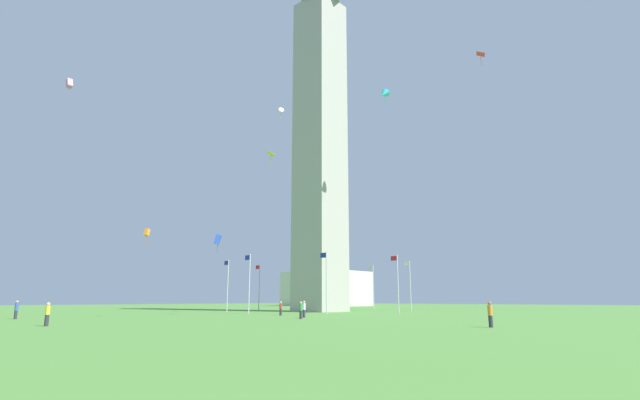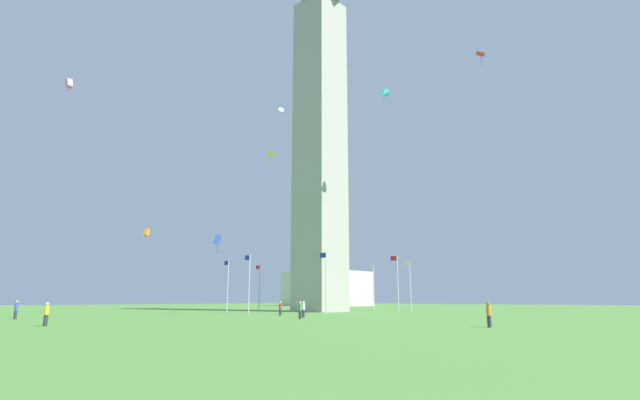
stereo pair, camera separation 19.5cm
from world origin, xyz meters
TOP-DOWN VIEW (x-y plane):
  - ground_plane at (0.00, 0.00)m, footprint 260.00×260.00m
  - obelisk_monument at (0.00, 0.00)m, footprint 6.64×6.64m
  - flagpole_n at (14.52, 0.00)m, footprint 1.12×0.14m
  - flagpole_ne at (10.29, 10.23)m, footprint 1.12×0.14m
  - flagpole_e at (0.06, 14.46)m, footprint 1.12×0.14m
  - flagpole_se at (-10.17, 10.23)m, footprint 1.12×0.14m
  - flagpole_s at (-14.40, 0.00)m, footprint 1.12×0.14m
  - flagpole_sw at (-10.17, -10.23)m, footprint 1.12×0.14m
  - flagpole_w at (0.06, -14.46)m, footprint 1.12×0.14m
  - flagpole_nw at (10.29, -10.23)m, footprint 1.12×0.14m
  - person_orange_shirt at (-37.32, 24.15)m, footprint 0.32×0.32m
  - person_red_shirt at (-8.52, 16.65)m, footprint 0.32×0.32m
  - person_white_shirt at (-15.00, 19.42)m, footprint 0.32×0.32m
  - person_yellow_shirt at (-12.69, 44.02)m, footprint 0.32×0.32m
  - person_blue_shirt at (3.07, 41.34)m, footprint 0.32×0.32m
  - person_green_shirt at (-17.49, 22.49)m, footprint 0.32×0.32m
  - kite_white_delta at (2.43, 6.88)m, footprint 1.38×1.29m
  - kite_blue_box at (-0.78, 20.57)m, footprint 1.14×1.15m
  - kite_yellow_diamond at (0.22, 10.86)m, footprint 1.37×1.31m
  - kite_red_diamond at (-28.61, 0.53)m, footprint 1.41×1.45m
  - kite_orange_box at (-2.40, 31.20)m, footprint 0.63×0.73m
  - kite_cyan_delta at (-14.03, 1.45)m, footprint 1.28×1.69m
  - kite_pink_box at (8.71, 36.91)m, footprint 0.97×0.64m
  - distant_building at (42.51, -50.55)m, footprint 22.13×16.38m

SIDE VIEW (x-z plane):
  - ground_plane at x=0.00m, z-range 0.00..0.00m
  - person_red_shirt at x=-8.52m, z-range -0.01..1.64m
  - person_yellow_shirt at x=-12.69m, z-range -0.01..1.68m
  - person_green_shirt at x=-17.49m, z-range -0.01..1.68m
  - person_white_shirt at x=-15.00m, z-range -0.01..1.73m
  - person_orange_shirt at x=-37.32m, z-range 0.00..1.75m
  - person_blue_shirt at x=3.07m, z-range 0.00..1.78m
  - flagpole_n at x=14.52m, z-range 0.39..8.38m
  - flagpole_ne at x=10.29m, z-range 0.39..8.38m
  - flagpole_e at x=0.06m, z-range 0.39..8.38m
  - flagpole_se at x=-10.17m, z-range 0.39..8.38m
  - flagpole_s at x=-14.40m, z-range 0.39..8.38m
  - flagpole_sw at x=-10.17m, z-range 0.39..8.38m
  - flagpole_w at x=0.06m, z-range 0.39..8.38m
  - flagpole_nw at x=10.29m, z-range 0.39..8.38m
  - distant_building at x=42.51m, z-range 0.00..9.73m
  - kite_orange_box at x=-2.40m, z-range 8.30..9.90m
  - kite_blue_box at x=-0.78m, z-range 8.16..10.65m
  - kite_yellow_diamond at x=0.22m, z-range 22.33..24.10m
  - kite_pink_box at x=8.71m, z-range 26.95..29.25m
  - obelisk_monument at x=0.00m, z-range 0.00..60.41m
  - kite_cyan_delta at x=-14.03m, z-range 30.45..33.08m
  - kite_white_delta at x=2.43m, z-range 30.94..32.74m
  - kite_red_diamond at x=-28.61m, z-range 32.38..34.15m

